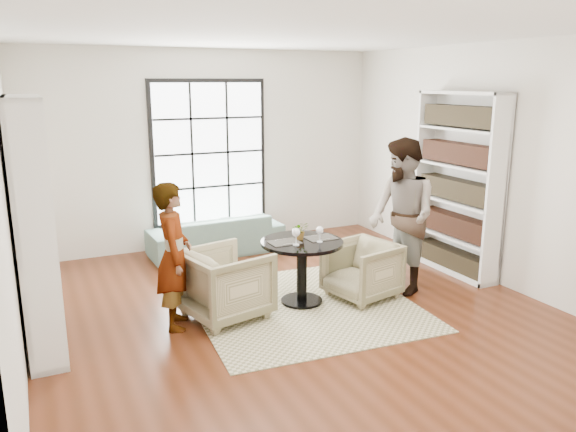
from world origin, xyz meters
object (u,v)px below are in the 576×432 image
person_left (174,256)px  wine_glass_left (296,233)px  person_right (402,216)px  flower_centerpiece (300,231)px  armchair_right (362,270)px  pedestal_table (302,258)px  sofa (216,234)px  wine_glass_right (320,231)px  armchair_left (226,283)px

person_left → wine_glass_left: size_ratio=7.83×
person_left → person_right: person_right is taller
person_right → flower_centerpiece: size_ratio=9.08×
armchair_right → person_left: (-2.20, 0.15, 0.43)m
pedestal_table → person_left: size_ratio=0.61×
sofa → person_right: person_right is taller
wine_glass_right → armchair_right: bearing=-1.8°
person_left → armchair_left: bearing=-74.4°
armchair_right → wine_glass_left: (-0.86, 0.02, 0.55)m
sofa → pedestal_table: bearing=95.1°
pedestal_table → person_left: bearing=-179.9°
person_left → wine_glass_right: 1.65m
pedestal_table → person_right: 1.34m
sofa → person_right: 2.97m
wine_glass_left → armchair_right: bearing=-1.3°
person_left → person_right: (2.75, -0.15, 0.17)m
pedestal_table → sofa: size_ratio=0.48×
pedestal_table → wine_glass_right: (0.16, -0.13, 0.34)m
pedestal_table → flower_centerpiece: (0.01, 0.07, 0.31)m
armchair_right → flower_centerpiece: size_ratio=3.62×
wine_glass_right → wine_glass_left: bearing=179.7°
armchair_left → armchair_right: armchair_left is taller
person_right → wine_glass_right: size_ratio=10.25×
armchair_right → person_right: 0.81m
armchair_right → sofa: bearing=-170.1°
pedestal_table → armchair_left: armchair_left is taller
flower_centerpiece → person_left: bearing=-177.4°
pedestal_table → sofa: bearing=97.1°
person_right → wine_glass_left: 1.41m
sofa → person_left: 2.63m
armchair_right → wine_glass_left: wine_glass_left is taller
sofa → person_left: person_left is taller
flower_centerpiece → armchair_left: bearing=-175.8°
armchair_left → person_right: 2.27m
pedestal_table → person_left: (-1.48, -0.00, 0.23)m
armchair_left → wine_glass_left: wine_glass_left is taller
pedestal_table → wine_glass_right: 0.40m
pedestal_table → armchair_left: bearing=-179.9°
wine_glass_left → sofa: bearing=93.5°
wine_glass_right → flower_centerpiece: (-0.15, 0.20, -0.03)m
sofa → armchair_right: size_ratio=2.63×
person_right → wine_glass_left: size_ratio=9.53×
sofa → armchair_left: bearing=72.4°
person_left → flower_centerpiece: person_left is taller
wine_glass_right → flower_centerpiece: bearing=127.6°
armchair_left → person_right: person_right is taller
armchair_right → flower_centerpiece: 0.91m
person_right → flower_centerpiece: (-1.26, 0.21, -0.08)m
armchair_right → person_right: bearing=77.5°
flower_centerpiece → pedestal_table: bearing=-96.8°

